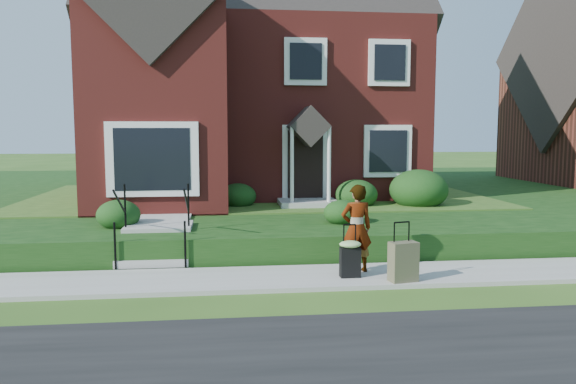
{
  "coord_description": "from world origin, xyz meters",
  "views": [
    {
      "loc": [
        -1.1,
        -9.81,
        2.67
      ],
      "look_at": [
        0.26,
        2.0,
        1.38
      ],
      "focal_mm": 35.0,
      "sensor_mm": 36.0,
      "label": 1
    }
  ],
  "objects": [
    {
      "name": "terrace",
      "position": [
        4.0,
        10.9,
        0.3
      ],
      "size": [
        44.0,
        20.0,
        0.6
      ],
      "primitive_type": "cube",
      "color": "#10330E",
      "rests_on": "ground"
    },
    {
      "name": "suitcase_black",
      "position": [
        1.12,
        -0.2,
        0.45
      ],
      "size": [
        0.4,
        0.33,
        0.95
      ],
      "rotation": [
        0.0,
        0.0,
        0.02
      ],
      "color": "black",
      "rests_on": "sidewalk"
    },
    {
      "name": "walkway",
      "position": [
        -2.5,
        5.0,
        0.63
      ],
      "size": [
        1.2,
        6.0,
        0.06
      ],
      "primitive_type": "cube",
      "color": "#9E9B93",
      "rests_on": "terrace"
    },
    {
      "name": "main_house",
      "position": [
        -0.21,
        9.61,
        5.26
      ],
      "size": [
        10.4,
        10.2,
        9.4
      ],
      "color": "maroon",
      "rests_on": "terrace"
    },
    {
      "name": "suitcase_olive",
      "position": [
        1.97,
        -0.59,
        0.43
      ],
      "size": [
        0.52,
        0.36,
        1.04
      ],
      "rotation": [
        0.0,
        0.0,
        0.21
      ],
      "color": "brown",
      "rests_on": "sidewalk"
    },
    {
      "name": "front_steps",
      "position": [
        -2.5,
        1.84,
        0.47
      ],
      "size": [
        1.4,
        2.02,
        1.5
      ],
      "color": "#9E9B93",
      "rests_on": "ground"
    },
    {
      "name": "sidewalk",
      "position": [
        0.0,
        0.0,
        0.04
      ],
      "size": [
        60.0,
        1.6,
        0.08
      ],
      "primitive_type": "cube",
      "color": "#9E9B93",
      "rests_on": "ground"
    },
    {
      "name": "woman",
      "position": [
        1.32,
        0.18,
        0.89
      ],
      "size": [
        0.63,
        0.45,
        1.63
      ],
      "primitive_type": "imported",
      "rotation": [
        0.0,
        0.0,
        3.25
      ],
      "color": "#999999",
      "rests_on": "sidewalk"
    },
    {
      "name": "ground",
      "position": [
        0.0,
        0.0,
        0.0
      ],
      "size": [
        120.0,
        120.0,
        0.0
      ],
      "primitive_type": "plane",
      "color": "#2D5119",
      "rests_on": "ground"
    },
    {
      "name": "foundation_shrubs",
      "position": [
        0.71,
        4.98,
        1.08
      ],
      "size": [
        9.9,
        4.03,
        1.14
      ],
      "color": "black",
      "rests_on": "terrace"
    }
  ]
}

